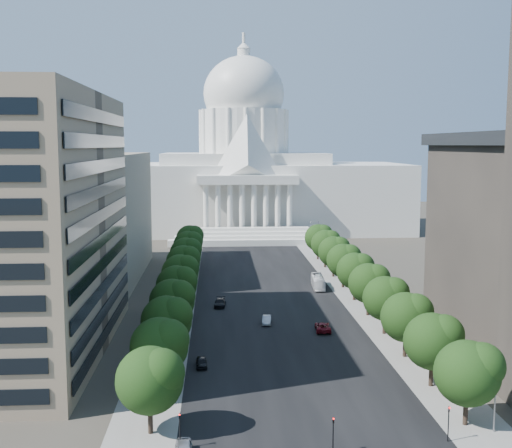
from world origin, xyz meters
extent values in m
cube|color=black|center=(0.00, 90.00, 0.00)|extent=(30.00, 260.00, 0.01)
cube|color=gray|center=(-19.00, 90.00, 0.00)|extent=(8.00, 260.00, 0.02)
cube|color=gray|center=(19.00, 90.00, 0.00)|extent=(8.00, 260.00, 0.02)
cube|color=white|center=(0.00, 185.00, 12.50)|extent=(120.00, 50.00, 25.00)
cube|color=white|center=(0.00, 185.00, 27.00)|extent=(60.00, 40.00, 4.00)
cube|color=white|center=(0.00, 158.00, 20.50)|extent=(34.00, 8.00, 3.00)
cylinder|color=white|center=(0.00, 185.00, 37.00)|extent=(32.00, 32.00, 16.00)
ellipsoid|color=white|center=(0.00, 185.00, 51.00)|extent=(30.00, 30.00, 27.60)
cylinder|color=white|center=(0.00, 185.00, 64.00)|extent=(4.80, 4.80, 7.00)
cone|color=white|center=(0.00, 185.00, 68.50)|extent=(5.20, 5.20, 2.50)
cylinder|color=white|center=(0.00, 185.00, 71.00)|extent=(1.20, 1.20, 4.00)
cube|color=gray|center=(-48.00, 100.00, 15.00)|extent=(38.00, 52.00, 30.00)
cylinder|color=#33261C|center=(-18.00, 12.00, 1.47)|extent=(0.56, 0.56, 2.94)
sphere|color=black|center=(-18.00, 12.00, 6.17)|extent=(7.60, 7.60, 7.60)
sphere|color=black|center=(-16.67, 11.24, 7.31)|extent=(5.32, 5.32, 5.32)
cylinder|color=#33261C|center=(-18.00, 24.00, 1.47)|extent=(0.56, 0.56, 2.94)
sphere|color=black|center=(-18.00, 24.00, 6.17)|extent=(7.60, 7.60, 7.60)
sphere|color=black|center=(-16.67, 23.24, 7.31)|extent=(5.32, 5.32, 5.32)
cylinder|color=#33261C|center=(-18.00, 36.00, 1.47)|extent=(0.56, 0.56, 2.94)
sphere|color=black|center=(-18.00, 36.00, 6.17)|extent=(7.60, 7.60, 7.60)
sphere|color=black|center=(-16.67, 35.24, 7.31)|extent=(5.32, 5.32, 5.32)
cylinder|color=#33261C|center=(-18.00, 48.00, 1.47)|extent=(0.56, 0.56, 2.94)
sphere|color=black|center=(-18.00, 48.00, 6.17)|extent=(7.60, 7.60, 7.60)
sphere|color=black|center=(-16.67, 47.24, 7.31)|extent=(5.32, 5.32, 5.32)
cylinder|color=#33261C|center=(-18.00, 60.00, 1.47)|extent=(0.56, 0.56, 2.94)
sphere|color=black|center=(-18.00, 60.00, 6.17)|extent=(7.60, 7.60, 7.60)
sphere|color=black|center=(-16.67, 59.24, 7.31)|extent=(5.32, 5.32, 5.32)
cylinder|color=#33261C|center=(-18.00, 72.00, 1.47)|extent=(0.56, 0.56, 2.94)
sphere|color=black|center=(-18.00, 72.00, 6.17)|extent=(7.60, 7.60, 7.60)
sphere|color=black|center=(-16.67, 71.24, 7.31)|extent=(5.32, 5.32, 5.32)
cylinder|color=#33261C|center=(-18.00, 84.00, 1.47)|extent=(0.56, 0.56, 2.94)
sphere|color=black|center=(-18.00, 84.00, 6.17)|extent=(7.60, 7.60, 7.60)
sphere|color=black|center=(-16.67, 83.24, 7.31)|extent=(5.32, 5.32, 5.32)
cylinder|color=#33261C|center=(-18.00, 96.00, 1.47)|extent=(0.56, 0.56, 2.94)
sphere|color=black|center=(-18.00, 96.00, 6.17)|extent=(7.60, 7.60, 7.60)
sphere|color=black|center=(-16.67, 95.24, 7.31)|extent=(5.32, 5.32, 5.32)
cylinder|color=#33261C|center=(-18.00, 108.00, 1.47)|extent=(0.56, 0.56, 2.94)
sphere|color=black|center=(-18.00, 108.00, 6.17)|extent=(7.60, 7.60, 7.60)
sphere|color=black|center=(-16.67, 107.24, 7.31)|extent=(5.32, 5.32, 5.32)
cylinder|color=#33261C|center=(-18.00, 120.00, 1.47)|extent=(0.56, 0.56, 2.94)
sphere|color=black|center=(-18.00, 120.00, 6.17)|extent=(7.60, 7.60, 7.60)
sphere|color=black|center=(-16.67, 119.24, 7.31)|extent=(5.32, 5.32, 5.32)
cylinder|color=#33261C|center=(18.00, 12.00, 1.47)|extent=(0.56, 0.56, 2.94)
sphere|color=black|center=(18.00, 12.00, 6.17)|extent=(7.60, 7.60, 7.60)
sphere|color=black|center=(19.33, 11.24, 7.31)|extent=(5.32, 5.32, 5.32)
cylinder|color=#33261C|center=(18.00, 24.00, 1.47)|extent=(0.56, 0.56, 2.94)
sphere|color=black|center=(18.00, 24.00, 6.17)|extent=(7.60, 7.60, 7.60)
sphere|color=black|center=(19.33, 23.24, 7.31)|extent=(5.32, 5.32, 5.32)
cylinder|color=#33261C|center=(18.00, 36.00, 1.47)|extent=(0.56, 0.56, 2.94)
sphere|color=black|center=(18.00, 36.00, 6.17)|extent=(7.60, 7.60, 7.60)
sphere|color=black|center=(19.33, 35.24, 7.31)|extent=(5.32, 5.32, 5.32)
cylinder|color=#33261C|center=(18.00, 48.00, 1.47)|extent=(0.56, 0.56, 2.94)
sphere|color=black|center=(18.00, 48.00, 6.17)|extent=(7.60, 7.60, 7.60)
sphere|color=black|center=(19.33, 47.24, 7.31)|extent=(5.32, 5.32, 5.32)
cylinder|color=#33261C|center=(18.00, 60.00, 1.47)|extent=(0.56, 0.56, 2.94)
sphere|color=black|center=(18.00, 60.00, 6.17)|extent=(7.60, 7.60, 7.60)
sphere|color=black|center=(19.33, 59.24, 7.31)|extent=(5.32, 5.32, 5.32)
cylinder|color=#33261C|center=(18.00, 72.00, 1.47)|extent=(0.56, 0.56, 2.94)
sphere|color=black|center=(18.00, 72.00, 6.17)|extent=(7.60, 7.60, 7.60)
sphere|color=black|center=(19.33, 71.24, 7.31)|extent=(5.32, 5.32, 5.32)
cylinder|color=#33261C|center=(18.00, 84.00, 1.47)|extent=(0.56, 0.56, 2.94)
sphere|color=black|center=(18.00, 84.00, 6.17)|extent=(7.60, 7.60, 7.60)
sphere|color=black|center=(19.33, 83.24, 7.31)|extent=(5.32, 5.32, 5.32)
cylinder|color=#33261C|center=(18.00, 96.00, 1.47)|extent=(0.56, 0.56, 2.94)
sphere|color=black|center=(18.00, 96.00, 6.17)|extent=(7.60, 7.60, 7.60)
sphere|color=black|center=(19.33, 95.24, 7.31)|extent=(5.32, 5.32, 5.32)
cylinder|color=#33261C|center=(18.00, 108.00, 1.47)|extent=(0.56, 0.56, 2.94)
sphere|color=black|center=(18.00, 108.00, 6.17)|extent=(7.60, 7.60, 7.60)
sphere|color=black|center=(19.33, 107.24, 7.31)|extent=(5.32, 5.32, 5.32)
cylinder|color=#33261C|center=(18.00, 120.00, 1.47)|extent=(0.56, 0.56, 2.94)
sphere|color=black|center=(18.00, 120.00, 6.17)|extent=(7.60, 7.60, 7.60)
sphere|color=black|center=(19.33, 119.24, 7.31)|extent=(5.32, 5.32, 5.32)
cylinder|color=black|center=(-14.50, 8.00, 2.00)|extent=(0.12, 0.12, 4.00)
imported|color=black|center=(-14.50, 8.00, 3.75)|extent=(0.18, 0.44, 1.10)
sphere|color=#FF0C0C|center=(-14.50, 7.82, 3.90)|extent=(0.18, 0.18, 0.18)
cylinder|color=black|center=(14.50, 8.00, 2.00)|extent=(0.12, 0.12, 4.00)
imported|color=black|center=(14.50, 8.00, 3.75)|extent=(0.18, 0.44, 1.10)
sphere|color=#FF0C0C|center=(14.50, 7.82, 3.90)|extent=(0.18, 0.18, 0.18)
cylinder|color=black|center=(1.50, 6.00, 2.00)|extent=(0.12, 0.12, 4.00)
imported|color=black|center=(1.50, 6.00, 3.75)|extent=(0.18, 0.44, 1.10)
sphere|color=#FF0C0C|center=(1.50, 5.82, 3.90)|extent=(0.18, 0.18, 0.18)
cylinder|color=gray|center=(20.50, 10.00, 4.50)|extent=(0.18, 0.18, 9.00)
cylinder|color=gray|center=(19.30, 10.00, 8.80)|extent=(2.40, 0.14, 0.14)
sphere|color=gray|center=(18.20, 10.00, 8.70)|extent=(0.44, 0.44, 0.44)
cylinder|color=gray|center=(20.50, 35.00, 4.50)|extent=(0.18, 0.18, 9.00)
cylinder|color=gray|center=(19.30, 35.00, 8.80)|extent=(2.40, 0.14, 0.14)
sphere|color=gray|center=(18.20, 35.00, 8.70)|extent=(0.44, 0.44, 0.44)
cylinder|color=gray|center=(20.50, 60.00, 4.50)|extent=(0.18, 0.18, 9.00)
cylinder|color=gray|center=(19.30, 60.00, 8.80)|extent=(2.40, 0.14, 0.14)
sphere|color=gray|center=(18.20, 60.00, 8.70)|extent=(0.44, 0.44, 0.44)
cylinder|color=gray|center=(20.50, 85.00, 4.50)|extent=(0.18, 0.18, 9.00)
cylinder|color=gray|center=(19.30, 85.00, 8.80)|extent=(2.40, 0.14, 0.14)
sphere|color=gray|center=(18.20, 85.00, 8.70)|extent=(0.44, 0.44, 0.44)
cylinder|color=gray|center=(20.50, 110.00, 4.50)|extent=(0.18, 0.18, 9.00)
cylinder|color=gray|center=(19.30, 110.00, 8.80)|extent=(2.40, 0.14, 0.14)
sphere|color=gray|center=(18.20, 110.00, 8.70)|extent=(0.44, 0.44, 0.44)
cylinder|color=gray|center=(20.50, 135.00, 4.50)|extent=(0.18, 0.18, 9.00)
cylinder|color=gray|center=(19.30, 135.00, 8.80)|extent=(2.40, 0.14, 0.14)
sphere|color=gray|center=(18.20, 135.00, 8.70)|extent=(0.44, 0.44, 0.44)
imported|color=black|center=(-12.80, 33.26, 0.67)|extent=(1.82, 4.04, 1.35)
imported|color=#B0B2B8|center=(-1.57, 55.20, 0.72)|extent=(2.03, 4.53, 1.44)
imported|color=maroon|center=(7.76, 50.07, 0.76)|extent=(2.89, 5.61, 1.51)
imported|color=black|center=(-9.91, 68.15, 0.76)|extent=(2.55, 5.38, 1.51)
imported|color=silver|center=(12.25, 83.65, 1.41)|extent=(2.99, 10.24, 2.82)
camera|label=1|loc=(-10.43, -56.88, 32.06)|focal=45.00mm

